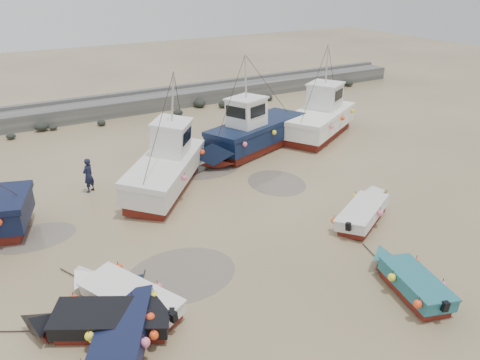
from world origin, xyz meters
The scene contains 15 objects.
ground centered at (0.00, 0.00, 0.00)m, with size 120.00×120.00×0.00m, color tan.
seawall centered at (0.05, 21.99, 0.63)m, with size 60.00×4.92×1.50m.
puddle_a centered at (-3.29, -0.96, 0.00)m, with size 4.46×4.46×0.01m, color #62594E.
puddle_b centered at (4.80, 4.30, 0.00)m, with size 3.08×3.08×0.01m, color #62594E.
puddle_c centered at (-7.86, 4.85, 0.00)m, with size 3.63×3.63×0.01m, color #62594E.
puddle_d centered at (2.30, 8.88, 0.00)m, with size 5.15×5.15×0.01m, color #62594E.
dinghy_0 centered at (-5.70, -1.72, 0.54)m, with size 3.28×5.89×1.43m.
dinghy_1 centered at (-6.07, -3.20, 0.55)m, with size 3.42×5.42×1.43m.
dinghy_2 centered at (3.65, -6.09, 0.56)m, with size 2.38×5.14×1.43m.
dinghy_3 centered at (6.08, -1.32, 0.55)m, with size 5.56×3.45×1.43m.
dinghy_4 centered at (-6.78, -2.59, 0.54)m, with size 5.68×3.64×1.43m.
cabin_boat_1 centered at (-0.63, 6.96, 1.33)m, with size 7.55×8.68×6.22m.
cabin_boat_2 centered at (6.08, 9.19, 1.33)m, with size 10.38×5.31×6.22m.
cabin_boat_3 centered at (12.31, 9.71, 1.34)m, with size 9.52×6.54×6.22m.
person centered at (-4.51, 8.38, 0.00)m, with size 0.69×0.45×1.89m, color black.
Camera 1 is at (-8.84, -15.26, 10.96)m, focal length 35.00 mm.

